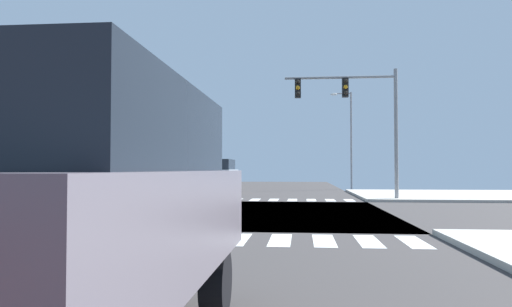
% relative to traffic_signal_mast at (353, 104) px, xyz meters
% --- Properties ---
extents(ground, '(90.00, 90.00, 0.05)m').
position_rel_traffic_signal_mast_xyz_m(ground, '(-6.46, -7.15, -5.09)').
color(ground, '#3A3636').
extents(sidewalk_corner_ne, '(12.00, 12.00, 0.14)m').
position_rel_traffic_signal_mast_xyz_m(sidewalk_corner_ne, '(6.54, 4.85, -5.00)').
color(sidewalk_corner_ne, '#B2ADA3').
rests_on(sidewalk_corner_ne, ground).
extents(sidewalk_corner_nw, '(12.00, 12.00, 0.14)m').
position_rel_traffic_signal_mast_xyz_m(sidewalk_corner_nw, '(-19.46, 4.85, -5.00)').
color(sidewalk_corner_nw, '#B5A7A4').
rests_on(sidewalk_corner_nw, ground).
extents(crosswalk_near, '(13.50, 2.00, 0.01)m').
position_rel_traffic_signal_mast_xyz_m(crosswalk_near, '(-6.71, -14.45, -5.06)').
color(crosswalk_near, silver).
rests_on(crosswalk_near, ground).
extents(crosswalk_far, '(13.50, 2.00, 0.01)m').
position_rel_traffic_signal_mast_xyz_m(crosswalk_far, '(-6.71, 0.15, -5.06)').
color(crosswalk_far, silver).
rests_on(crosswalk_far, ground).
extents(traffic_signal_mast, '(5.90, 0.55, 6.90)m').
position_rel_traffic_signal_mast_xyz_m(traffic_signal_mast, '(0.00, 0.00, 0.00)').
color(traffic_signal_mast, gray).
rests_on(traffic_signal_mast, ground).
extents(street_lamp, '(1.78, 0.32, 8.02)m').
position_rel_traffic_signal_mast_xyz_m(street_lamp, '(1.12, 14.55, -0.27)').
color(street_lamp, gray).
rests_on(street_lamp, ground).
extents(bank_building, '(11.96, 8.00, 4.60)m').
position_rel_traffic_signal_mast_xyz_m(bank_building, '(-22.82, 7.56, -2.76)').
color(bank_building, '#89685A').
rests_on(bank_building, ground).
extents(suv_nearside_1, '(1.96, 4.60, 2.34)m').
position_rel_traffic_signal_mast_xyz_m(suv_nearside_1, '(-4.46, -21.81, -3.67)').
color(suv_nearside_1, black).
rests_on(suv_nearside_1, ground).
extents(suv_farside_2, '(1.96, 4.60, 2.34)m').
position_rel_traffic_signal_mast_xyz_m(suv_farside_2, '(-8.46, 8.12, -3.67)').
color(suv_farside_2, black).
rests_on(suv_farside_2, ground).
extents(sedan_middle_4, '(1.80, 4.30, 1.88)m').
position_rel_traffic_signal_mast_xyz_m(sedan_middle_4, '(-11.46, 19.08, -3.95)').
color(sedan_middle_4, black).
rests_on(sedan_middle_4, ground).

